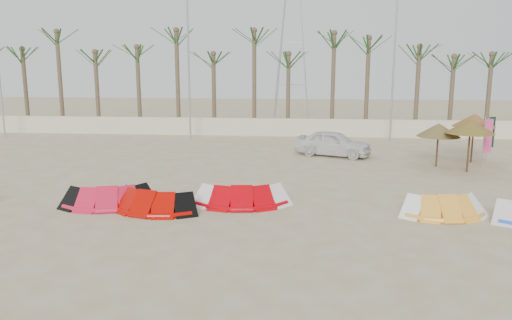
# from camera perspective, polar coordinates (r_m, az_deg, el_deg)

# --- Properties ---
(ground) EXTENTS (120.00, 120.00, 0.00)m
(ground) POSITION_cam_1_polar(r_m,az_deg,el_deg) (15.82, -2.02, -8.84)
(ground) COLOR #C6B397
(ground) RESTS_ON ground
(boundary_wall) EXTENTS (60.00, 0.30, 1.30)m
(boundary_wall) POSITION_cam_1_polar(r_m,az_deg,el_deg) (37.10, 2.27, 3.77)
(boundary_wall) COLOR beige
(boundary_wall) RESTS_ON ground
(palm_line) EXTENTS (52.00, 4.00, 7.70)m
(palm_line) POSITION_cam_1_polar(r_m,az_deg,el_deg) (38.28, 3.48, 12.68)
(palm_line) COLOR brown
(palm_line) RESTS_ON ground
(lamp_b) EXTENTS (1.25, 0.14, 11.00)m
(lamp_b) POSITION_cam_1_polar(r_m,az_deg,el_deg) (35.63, -7.67, 11.63)
(lamp_b) COLOR #A5A8AD
(lamp_b) RESTS_ON ground
(lamp_c) EXTENTS (1.25, 0.14, 11.00)m
(lamp_c) POSITION_cam_1_polar(r_m,az_deg,el_deg) (35.28, 15.57, 11.34)
(lamp_c) COLOR #A5A8AD
(lamp_c) RESTS_ON ground
(pylon) EXTENTS (3.00, 3.00, 14.00)m
(pylon) POSITION_cam_1_polar(r_m,az_deg,el_deg) (43.09, 4.02, 3.91)
(pylon) COLOR #A5A8AD
(pylon) RESTS_ON ground
(kite_red_left) EXTENTS (3.74, 2.31, 0.90)m
(kite_red_left) POSITION_cam_1_polar(r_m,az_deg,el_deg) (20.00, -16.20, -3.74)
(kite_red_left) COLOR red
(kite_red_left) RESTS_ON ground
(kite_red_mid) EXTENTS (3.80, 2.34, 0.90)m
(kite_red_mid) POSITION_cam_1_polar(r_m,az_deg,el_deg) (19.04, -11.58, -4.26)
(kite_red_mid) COLOR #B30700
(kite_red_mid) RESTS_ON ground
(kite_red_right) EXTENTS (3.76, 1.91, 0.90)m
(kite_red_right) POSITION_cam_1_polar(r_m,az_deg,el_deg) (19.39, -1.54, -3.75)
(kite_red_right) COLOR #C50008
(kite_red_right) RESTS_ON ground
(kite_orange) EXTENTS (3.19, 1.86, 0.90)m
(kite_orange) POSITION_cam_1_polar(r_m,az_deg,el_deg) (19.14, 20.54, -4.69)
(kite_orange) COLOR #FFAA32
(kite_orange) RESTS_ON ground
(parasol_left) EXTENTS (2.22, 2.22, 2.30)m
(parasol_left) POSITION_cam_1_polar(r_m,az_deg,el_deg) (27.50, 20.14, 3.24)
(parasol_left) COLOR #4C331E
(parasol_left) RESTS_ON ground
(parasol_mid) EXTENTS (2.34, 2.34, 2.65)m
(parasol_mid) POSITION_cam_1_polar(r_m,az_deg,el_deg) (26.67, 23.31, 3.54)
(parasol_mid) COLOR #4C331E
(parasol_mid) RESTS_ON ground
(parasol_right) EXTENTS (2.26, 2.26, 2.67)m
(parasol_right) POSITION_cam_1_polar(r_m,az_deg,el_deg) (29.44, 23.67, 4.18)
(parasol_right) COLOR #4C331E
(parasol_right) RESTS_ON ground
(flag_pink) EXTENTS (0.45, 0.06, 2.70)m
(flag_pink) POSITION_cam_1_polar(r_m,az_deg,el_deg) (28.23, 24.91, 2.36)
(flag_pink) COLOR #A5A8AD
(flag_pink) RESTS_ON ground
(flag_green) EXTENTS (0.44, 0.17, 2.61)m
(flag_green) POSITION_cam_1_polar(r_m,az_deg,el_deg) (30.24, 25.28, 2.74)
(flag_green) COLOR #A5A8AD
(flag_green) RESTS_ON ground
(car) EXTENTS (4.71, 3.19, 1.49)m
(car) POSITION_cam_1_polar(r_m,az_deg,el_deg) (29.43, 8.83, 1.90)
(car) COLOR silver
(car) RESTS_ON ground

